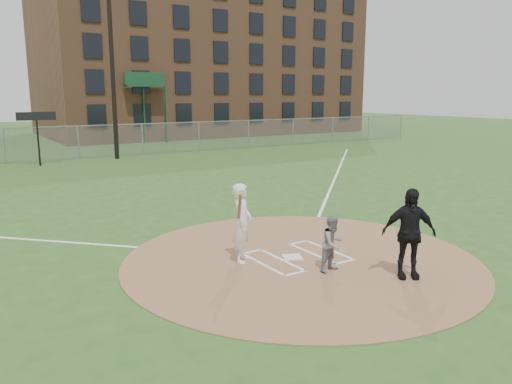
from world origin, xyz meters
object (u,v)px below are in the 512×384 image
umpire (409,233)px  batter_at_plate (242,223)px  catcher (333,244)px  home_plate (292,257)px

umpire → batter_at_plate: bearing=163.9°
umpire → batter_at_plate: size_ratio=1.05×
batter_at_plate → umpire: bearing=-48.5°
umpire → catcher: bearing=166.0°
catcher → batter_at_plate: size_ratio=0.68×
catcher → batter_at_plate: 2.13m
umpire → batter_at_plate: (-2.44, 2.76, -0.04)m
catcher → batter_at_plate: (-1.35, 1.62, 0.30)m
batter_at_plate → catcher: bearing=-50.1°
home_plate → batter_at_plate: (-1.13, 0.44, 0.91)m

